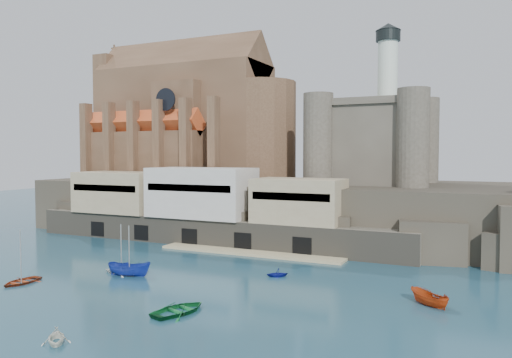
{
  "coord_description": "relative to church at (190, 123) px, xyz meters",
  "views": [
    {
      "loc": [
        35.34,
        -50.79,
        15.45
      ],
      "look_at": [
        -3.54,
        32.0,
        10.82
      ],
      "focal_mm": 35.0,
      "sensor_mm": 36.0,
      "label": 1
    }
  ],
  "objects": [
    {
      "name": "boat_6",
      "position": [
        16.63,
        -42.37,
        -22.13
      ],
      "size": [
        1.1,
        3.68,
        5.14
      ],
      "primitive_type": "imported",
      "rotation": [
        0.0,
        0.0,
        4.72
      ],
      "color": "white",
      "rests_on": "ground"
    },
    {
      "name": "ground",
      "position": [
        24.13,
        -41.85,
        -22.13
      ],
      "size": [
        300.0,
        300.0,
        0.0
      ],
      "primitive_type": "plane",
      "color": "#183E51",
      "rests_on": "ground"
    },
    {
      "name": "boat_1",
      "position": [
        27.73,
        -63.43,
        -22.13
      ],
      "size": [
        3.13,
        3.13,
        3.19
      ],
      "primitive_type": "imported",
      "rotation": [
        0.0,
        0.0,
        0.79
      ],
      "color": "white",
      "rests_on": "ground"
    },
    {
      "name": "castle_keep",
      "position": [
        40.21,
        -0.78,
        -3.81
      ],
      "size": [
        21.2,
        21.2,
        29.3
      ],
      "color": "#4B453B",
      "rests_on": "promontory"
    },
    {
      "name": "promontory",
      "position": [
        23.94,
        -2.48,
        -17.2
      ],
      "size": [
        100.0,
        36.0,
        10.0
      ],
      "color": "#2B2720",
      "rests_on": "ground"
    },
    {
      "name": "boat_3",
      "position": [
        32.42,
        -52.6,
        -22.13
      ],
      "size": [
        4.44,
        2.44,
        5.97
      ],
      "primitive_type": "imported",
      "rotation": [
        0.0,
        0.0,
        2.84
      ],
      "color": "#10622C",
      "rests_on": "ground"
    },
    {
      "name": "church",
      "position": [
        0.0,
        0.0,
        0.0
      ],
      "size": [
        47.0,
        25.93,
        30.51
      ],
      "color": "brown",
      "rests_on": "promontory"
    },
    {
      "name": "boat_7",
      "position": [
        35.52,
        -35.35,
        -22.13
      ],
      "size": [
        2.5,
        2.72,
        2.7
      ],
      "primitive_type": "imported",
      "rotation": [
        0.0,
        0.0,
        5.33
      ],
      "color": "navy",
      "rests_on": "ground"
    },
    {
      "name": "boat_0",
      "position": [
        9.05,
        -51.31,
        -22.13
      ],
      "size": [
        3.54,
        1.03,
        4.96
      ],
      "primitive_type": "imported",
      "rotation": [
        0.0,
        0.0,
        0.0
      ],
      "color": "#963516",
      "rests_on": "ground"
    },
    {
      "name": "boat_5",
      "position": [
        54.13,
        -39.74,
        -22.13
      ],
      "size": [
        2.53,
        2.52,
        4.73
      ],
      "primitive_type": "imported",
      "rotation": [
        0.0,
        0.0,
        4.08
      ],
      "color": "#B23C10",
      "rests_on": "ground"
    },
    {
      "name": "quay",
      "position": [
        13.94,
        -18.78,
        -16.06
      ],
      "size": [
        70.0,
        12.0,
        13.05
      ],
      "color": "#625C4E",
      "rests_on": "ground"
    },
    {
      "name": "boat_2",
      "position": [
        18.41,
        -42.96,
        -22.13
      ],
      "size": [
        2.67,
        2.63,
        5.74
      ],
      "primitive_type": "imported",
      "rotation": [
        0.0,
        0.0,
        1.82
      ],
      "color": "#1B329C",
      "rests_on": "ground"
    }
  ]
}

